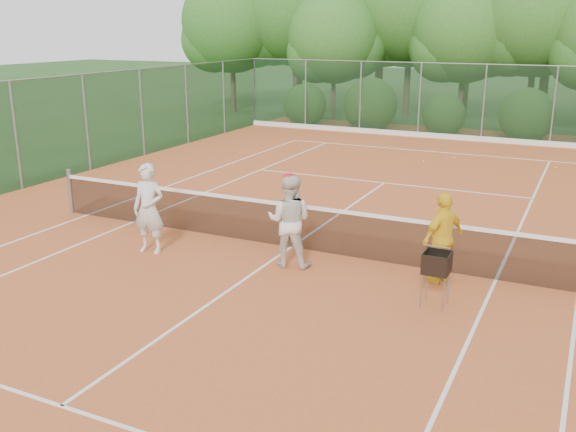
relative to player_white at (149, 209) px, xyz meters
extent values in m
plane|color=#204418|center=(2.45, 1.43, -0.93)|extent=(120.00, 120.00, 0.00)
cube|color=#BF5C2C|center=(2.45, 1.43, -0.92)|extent=(18.00, 36.00, 0.02)
cylinder|color=gray|center=(-3.49, 1.43, -0.36)|extent=(0.10, 0.10, 1.10)
cube|color=black|center=(2.45, 1.43, -0.45)|extent=(11.87, 0.03, 0.86)
cube|color=white|center=(2.45, 1.43, 0.01)|extent=(11.87, 0.04, 0.07)
imported|color=silver|center=(0.00, 0.00, 0.00)|extent=(0.71, 0.51, 1.82)
imported|color=silver|center=(2.86, 0.54, -0.02)|extent=(0.97, 0.82, 1.78)
ellipsoid|color=#AF1720|center=(2.86, 0.54, 0.83)|extent=(0.22, 0.22, 0.14)
imported|color=yellow|center=(5.66, 0.98, -0.09)|extent=(0.81, 1.04, 1.65)
cylinder|color=gray|center=(5.63, -0.32, -0.62)|extent=(0.02, 0.02, 0.59)
cylinder|color=gray|center=(6.00, 0.05, -0.62)|extent=(0.02, 0.02, 0.59)
cube|color=black|center=(5.81, -0.14, -0.15)|extent=(0.41, 0.41, 0.34)
sphere|color=yellow|center=(3.56, 12.26, -0.88)|extent=(0.07, 0.07, 0.07)
sphere|color=yellow|center=(2.74, 11.24, -0.88)|extent=(0.07, 0.07, 0.07)
sphere|color=gold|center=(6.84, 12.15, -0.88)|extent=(0.07, 0.07, 0.07)
cube|color=white|center=(2.45, 13.31, -0.91)|extent=(11.03, 0.06, 0.01)
cube|color=white|center=(-3.04, 1.43, -0.91)|extent=(0.06, 23.77, 0.01)
cube|color=white|center=(-1.66, 1.43, -0.91)|extent=(0.06, 23.77, 0.01)
cube|color=white|center=(6.56, 1.43, -0.91)|extent=(0.06, 23.77, 0.01)
cube|color=white|center=(2.45, 7.83, -0.91)|extent=(8.23, 0.06, 0.01)
cube|color=white|center=(2.45, -4.97, -0.91)|extent=(8.23, 0.06, 0.01)
cube|color=white|center=(2.45, 1.43, -0.91)|extent=(0.06, 12.80, 0.01)
cube|color=#19381E|center=(2.45, 16.43, 0.59)|extent=(18.00, 0.02, 3.00)
cylinder|color=gray|center=(-6.55, 16.43, 0.59)|extent=(0.07, 0.07, 3.00)
cylinder|color=gray|center=(-6.55, 16.43, 0.59)|extent=(0.07, 0.07, 3.00)
cylinder|color=brown|center=(-10.05, 20.43, 0.94)|extent=(0.26, 0.26, 3.75)
sphere|color=#306321|center=(-10.05, 20.43, 3.72)|extent=(5.25, 5.25, 5.25)
cylinder|color=brown|center=(-7.05, 21.93, 1.27)|extent=(0.30, 0.30, 4.40)
sphere|color=#306321|center=(-7.05, 21.93, 4.53)|extent=(6.16, 6.16, 6.16)
cylinder|color=brown|center=(-4.05, 19.93, 0.67)|extent=(0.22, 0.22, 3.20)
sphere|color=#306321|center=(-4.05, 19.93, 3.04)|extent=(4.48, 4.48, 4.48)
cylinder|color=brown|center=(-1.05, 22.43, 1.32)|extent=(0.31, 0.31, 4.50)
sphere|color=#306321|center=(-1.05, 22.43, 4.65)|extent=(6.30, 6.30, 6.30)
cylinder|color=brown|center=(1.95, 20.93, 0.82)|extent=(0.24, 0.24, 3.50)
sphere|color=#306321|center=(1.95, 20.93, 3.41)|extent=(4.90, 4.90, 4.90)
cylinder|color=brown|center=(4.95, 21.43, 1.12)|extent=(0.28, 0.28, 4.10)
sphere|color=#306321|center=(4.95, 21.43, 4.15)|extent=(5.74, 5.74, 5.74)
cone|color=brown|center=(-2.55, 22.43, 4.57)|extent=(0.44, 0.44, 11.00)
cone|color=brown|center=(5.45, 21.93, 4.07)|extent=(0.44, 0.44, 10.00)
camera|label=1|loc=(7.86, -9.87, 3.49)|focal=40.00mm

